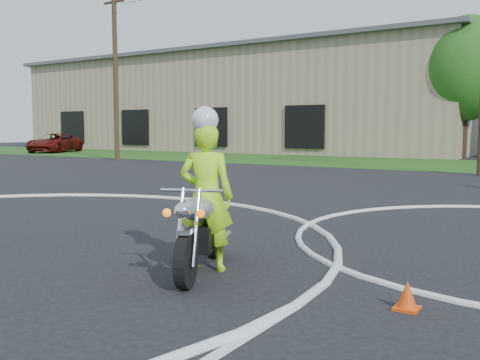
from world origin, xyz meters
The scene contains 7 objects.
grass_strip centered at (0.00, 27.00, 0.01)m, with size 120.00×10.00×0.02m, color #1E4714.
course_markings centered at (2.17, 4.35, 0.01)m, with size 19.05×19.05×0.12m.
primary_motorcycle centered at (4.37, 3.59, 0.55)m, with size 1.04×2.04×1.14m.
rider_primary_grp centered at (4.35, 3.72, 1.02)m, with size 0.82×0.70×2.11m.
pickup_grp centered at (-27.01, 25.94, 0.75)m, with size 4.40×5.97×1.51m.
traffic_cones centered at (4.82, 2.95, 0.14)m, with size 21.73×11.48×0.30m.
warehouse centered at (-18.00, 39.99, 4.16)m, with size 41.00×17.00×8.30m.
Camera 1 is at (8.41, -1.77, 1.82)m, focal length 40.00 mm.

